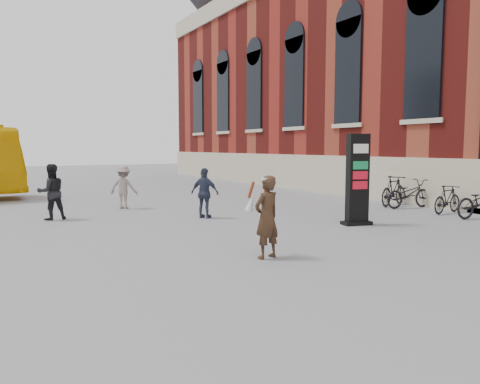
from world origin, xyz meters
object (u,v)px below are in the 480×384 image
info_pylon (357,180)px  bike_5 (447,199)px  woman (266,216)px  pedestrian_b (124,187)px  bike_7 (393,191)px  bike_6 (409,194)px  pedestrian_c (205,193)px  pedestrian_a (51,192)px

info_pylon → bike_5: (4.23, 0.23, -0.81)m
woman → pedestrian_b: size_ratio=1.07×
bike_7 → bike_6: bearing=162.3°
bike_6 → info_pylon: bearing=118.4°
bike_5 → bike_6: (0.00, 1.60, 0.04)m
pedestrian_b → pedestrian_c: size_ratio=0.99×
pedestrian_b → bike_6: size_ratio=0.78×
info_pylon → pedestrian_c: bearing=147.6°
pedestrian_b → bike_6: pedestrian_b is taller
pedestrian_b → woman: bearing=131.0°
bike_5 → bike_6: 1.60m
woman → bike_6: woman is taller
bike_6 → woman: bearing=119.6°
woman → pedestrian_a: 7.93m
pedestrian_b → pedestrian_c: 3.80m
pedestrian_b → bike_6: 10.26m
pedestrian_c → bike_5: (7.45, -3.00, -0.31)m
bike_5 → pedestrian_b: bearing=46.2°
pedestrian_b → bike_7: 9.94m
pedestrian_c → bike_7: 7.49m
woman → bike_6: 9.48m
info_pylon → bike_5: bearing=15.7°
woman → pedestrian_b: bearing=-100.0°
pedestrian_a → bike_5: size_ratio=1.07×
info_pylon → bike_6: (4.23, 1.83, -0.76)m
info_pylon → pedestrian_a: 9.07m
pedestrian_b → bike_5: (9.03, -6.46, -0.30)m
pedestrian_b → bike_5: bearing=-177.3°
woman → pedestrian_b: woman is taller
info_pylon → bike_5: 4.31m
info_pylon → bike_7: 4.98m
pedestrian_c → pedestrian_b: bearing=-14.9°
info_pylon → bike_6: bearing=36.0°
info_pylon → pedestrian_b: size_ratio=1.67×
info_pylon → bike_7: info_pylon is taller
pedestrian_c → bike_6: bearing=-140.0°
pedestrian_a → pedestrian_c: bearing=147.4°
bike_5 → bike_7: bearing=-8.3°
info_pylon → pedestrian_b: info_pylon is taller
woman → pedestrian_a: bearing=-80.3°
pedestrian_b → bike_7: size_ratio=0.81×
pedestrian_a → pedestrian_b: size_ratio=1.10×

